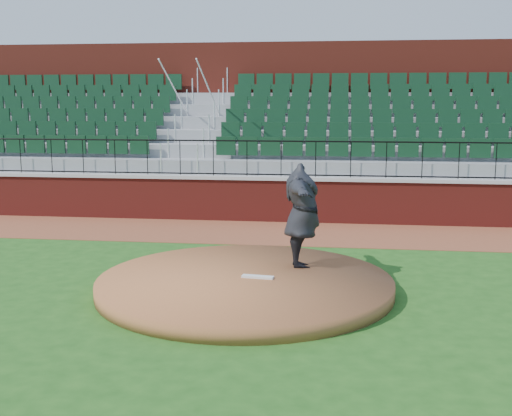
# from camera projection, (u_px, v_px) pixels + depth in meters

# --- Properties ---
(ground) EXTENTS (90.00, 90.00, 0.00)m
(ground) POSITION_uv_depth(u_px,v_px,m) (245.00, 292.00, 11.66)
(ground) COLOR #1E4E16
(ground) RESTS_ON ground
(warning_track) EXTENTS (34.00, 3.20, 0.01)m
(warning_track) POSITION_uv_depth(u_px,v_px,m) (275.00, 232.00, 16.94)
(warning_track) COLOR brown
(warning_track) RESTS_ON ground
(field_wall) EXTENTS (34.00, 0.35, 1.20)m
(field_wall) POSITION_uv_depth(u_px,v_px,m) (281.00, 201.00, 18.40)
(field_wall) COLOR maroon
(field_wall) RESTS_ON ground
(wall_cap) EXTENTS (34.00, 0.45, 0.10)m
(wall_cap) POSITION_uv_depth(u_px,v_px,m) (281.00, 178.00, 18.30)
(wall_cap) COLOR #B7B7B7
(wall_cap) RESTS_ON field_wall
(wall_railing) EXTENTS (34.00, 0.05, 1.00)m
(wall_railing) POSITION_uv_depth(u_px,v_px,m) (281.00, 159.00, 18.21)
(wall_railing) COLOR black
(wall_railing) RESTS_ON wall_cap
(seating_stands) EXTENTS (34.00, 5.10, 4.60)m
(seating_stands) POSITION_uv_depth(u_px,v_px,m) (289.00, 136.00, 20.79)
(seating_stands) COLOR gray
(seating_stands) RESTS_ON ground
(concourse_wall) EXTENTS (34.00, 0.50, 5.50)m
(concourse_wall) POSITION_uv_depth(u_px,v_px,m) (295.00, 119.00, 23.45)
(concourse_wall) COLOR maroon
(concourse_wall) RESTS_ON ground
(pitchers_mound) EXTENTS (5.37, 5.37, 0.25)m
(pitchers_mound) POSITION_uv_depth(u_px,v_px,m) (245.00, 284.00, 11.72)
(pitchers_mound) COLOR brown
(pitchers_mound) RESTS_ON ground
(pitching_rubber) EXTENTS (0.59, 0.22, 0.04)m
(pitching_rubber) POSITION_uv_depth(u_px,v_px,m) (258.00, 277.00, 11.68)
(pitching_rubber) COLOR white
(pitching_rubber) RESTS_ON pitchers_mound
(pitcher) EXTENTS (1.09, 2.56, 2.02)m
(pitcher) POSITION_uv_depth(u_px,v_px,m) (302.00, 215.00, 12.31)
(pitcher) COLOR black
(pitcher) RESTS_ON pitchers_mound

